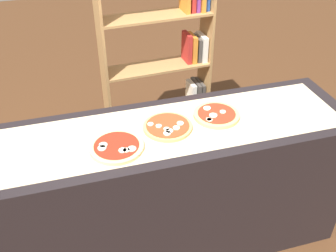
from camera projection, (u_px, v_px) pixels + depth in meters
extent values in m
plane|color=#4C2D19|center=(168.00, 238.00, 2.74)|extent=(12.00, 12.00, 0.00)
cube|color=black|center=(168.00, 190.00, 2.47)|extent=(2.22, 0.64, 0.96)
cube|color=beige|center=(168.00, 129.00, 2.19)|extent=(2.05, 0.51, 0.00)
cylinder|color=#E5C17F|center=(117.00, 147.00, 2.04)|extent=(0.29, 0.29, 0.02)
cylinder|color=#AD2314|center=(116.00, 145.00, 2.03)|extent=(0.24, 0.24, 0.00)
cylinder|color=#EFE5CC|center=(126.00, 150.00, 1.99)|extent=(0.04, 0.04, 0.00)
cylinder|color=#EFE5CC|center=(103.00, 145.00, 2.02)|extent=(0.05, 0.05, 0.00)
cylinder|color=#EFE5CC|center=(132.00, 149.00, 2.00)|extent=(0.05, 0.05, 0.00)
cylinder|color=#EFE5CC|center=(102.00, 148.00, 2.00)|extent=(0.05, 0.05, 0.00)
cylinder|color=#EFE5CC|center=(123.00, 150.00, 1.99)|extent=(0.04, 0.04, 0.00)
cylinder|color=tan|center=(168.00, 127.00, 2.19)|extent=(0.28, 0.28, 0.02)
cylinder|color=red|center=(168.00, 125.00, 2.18)|extent=(0.25, 0.25, 0.00)
cylinder|color=#EFE5CC|center=(151.00, 124.00, 2.18)|extent=(0.03, 0.03, 0.00)
cylinder|color=#EFE5CC|center=(167.00, 133.00, 2.11)|extent=(0.04, 0.04, 0.00)
cylinder|color=#EFE5CC|center=(167.00, 129.00, 2.14)|extent=(0.03, 0.03, 0.00)
cylinder|color=#EFE5CC|center=(180.00, 123.00, 2.19)|extent=(0.04, 0.04, 0.00)
cylinder|color=#EFE5CC|center=(169.00, 131.00, 2.13)|extent=(0.04, 0.04, 0.00)
cylinder|color=#EFE5CC|center=(159.00, 126.00, 2.17)|extent=(0.03, 0.03, 0.00)
cylinder|color=#EFE5CC|center=(176.00, 128.00, 2.15)|extent=(0.04, 0.04, 0.00)
cylinder|color=#DBB26B|center=(216.00, 115.00, 2.28)|extent=(0.27, 0.27, 0.02)
cylinder|color=red|center=(217.00, 113.00, 2.28)|extent=(0.22, 0.22, 0.00)
cylinder|color=#EFE5CC|center=(223.00, 112.00, 2.28)|extent=(0.04, 0.04, 0.00)
cylinder|color=#EFE5CC|center=(209.00, 119.00, 2.22)|extent=(0.03, 0.03, 0.00)
cylinder|color=#EFE5CC|center=(210.00, 120.00, 2.21)|extent=(0.03, 0.03, 0.00)
cylinder|color=#EFE5CC|center=(207.00, 108.00, 2.31)|extent=(0.04, 0.04, 0.00)
cylinder|color=#EFE5CC|center=(213.00, 115.00, 2.25)|extent=(0.05, 0.05, 0.00)
cube|color=#A87A47|center=(205.00, 59.00, 3.21)|extent=(0.04, 0.24, 1.68)
cube|color=#A87A47|center=(104.00, 75.00, 2.97)|extent=(0.04, 0.24, 1.68)
cube|color=#A87A47|center=(158.00, 148.00, 3.57)|extent=(0.84, 0.29, 0.02)
cube|color=orange|center=(197.00, 131.00, 3.62)|extent=(0.05, 0.15, 0.19)
cube|color=#753384|center=(193.00, 131.00, 3.60)|extent=(0.04, 0.15, 0.20)
cube|color=silver|center=(189.00, 129.00, 3.57)|extent=(0.05, 0.14, 0.25)
cube|color=silver|center=(185.00, 134.00, 3.59)|extent=(0.04, 0.18, 0.17)
cube|color=silver|center=(180.00, 133.00, 3.56)|extent=(0.05, 0.19, 0.22)
cube|color=#B22823|center=(176.00, 135.00, 3.56)|extent=(0.05, 0.16, 0.18)
cube|color=#A87A47|center=(158.00, 110.00, 3.33)|extent=(0.84, 0.29, 0.02)
cube|color=#47423D|center=(200.00, 91.00, 3.37)|extent=(0.04, 0.19, 0.20)
cube|color=#47423D|center=(196.00, 92.00, 3.36)|extent=(0.04, 0.20, 0.20)
cube|color=silver|center=(191.00, 93.00, 3.35)|extent=(0.05, 0.16, 0.20)
cube|color=#A87A47|center=(157.00, 67.00, 3.09)|extent=(0.84, 0.29, 0.02)
cube|color=silver|center=(201.00, 47.00, 3.13)|extent=(0.05, 0.18, 0.21)
cube|color=#47423D|center=(197.00, 48.00, 3.12)|extent=(0.04, 0.16, 0.19)
cube|color=orange|center=(192.00, 48.00, 3.10)|extent=(0.05, 0.17, 0.22)
cube|color=#B22823|center=(187.00, 47.00, 3.09)|extent=(0.04, 0.15, 0.24)
cube|color=#A87A47|center=(156.00, 16.00, 2.85)|extent=(0.84, 0.29, 0.02)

